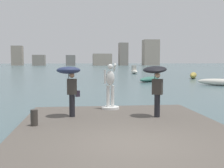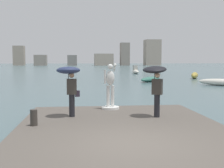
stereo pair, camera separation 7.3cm
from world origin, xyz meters
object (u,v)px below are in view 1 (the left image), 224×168
at_px(boat_leftward, 149,79).
at_px(onlooker_right, 156,78).
at_px(mooring_bollard, 34,118).
at_px(boat_far, 221,82).
at_px(boat_mid, 134,71).
at_px(statue_white_figure, 110,91).
at_px(onlooker_left, 70,78).
at_px(boat_near, 193,75).

bearing_deg(boat_leftward, onlooker_right, -103.20).
distance_m(onlooker_right, mooring_bollard, 4.74).
bearing_deg(boat_far, onlooker_right, -123.91).
distance_m(boat_mid, boat_leftward, 20.57).
xyz_separation_m(onlooker_right, boat_far, (11.36, 16.90, -1.56)).
distance_m(statue_white_figure, mooring_bollard, 4.20).
bearing_deg(onlooker_left, boat_near, 59.69).
bearing_deg(boat_leftward, boat_near, 35.14).
distance_m(onlooker_right, boat_near, 31.80).
xyz_separation_m(statue_white_figure, onlooker_left, (-1.74, -1.58, 0.70)).
bearing_deg(boat_near, mooring_bollard, -120.76).
distance_m(statue_white_figure, onlooker_left, 2.45).
height_order(statue_white_figure, boat_near, statue_white_figure).
height_order(onlooker_left, mooring_bollard, onlooker_left).
bearing_deg(onlooker_right, boat_leftward, 76.80).
relative_size(statue_white_figure, boat_mid, 0.58).
relative_size(boat_mid, boat_far, 0.83).
bearing_deg(boat_near, boat_far, -99.39).
bearing_deg(mooring_bollard, boat_near, 59.24).
relative_size(onlooker_right, boat_far, 0.47).
relative_size(boat_near, boat_far, 0.96).
relative_size(boat_near, boat_leftward, 0.96).
relative_size(mooring_bollard, boat_mid, 0.15).
bearing_deg(boat_far, onlooker_left, -131.59).
relative_size(onlooker_left, boat_far, 0.46).
distance_m(onlooker_left, boat_near, 33.01).
height_order(statue_white_figure, boat_leftward, statue_white_figure).
relative_size(statue_white_figure, boat_near, 0.50).
relative_size(statue_white_figure, boat_far, 0.48).
distance_m(mooring_bollard, boat_mid, 46.37).
xyz_separation_m(statue_white_figure, boat_near, (14.90, 26.88, -0.79)).
bearing_deg(boat_mid, onlooker_left, -103.87).
distance_m(boat_near, boat_mid, 16.07).
bearing_deg(mooring_bollard, boat_mid, 75.18).
bearing_deg(onlooker_left, statue_white_figure, 42.27).
bearing_deg(boat_far, boat_mid, 98.36).
relative_size(mooring_bollard, boat_far, 0.13).
height_order(onlooker_right, boat_leftward, onlooker_right).
bearing_deg(boat_near, onlooker_left, -120.31).
xyz_separation_m(mooring_bollard, boat_mid, (11.86, 44.82, -0.13)).
xyz_separation_m(onlooker_left, boat_near, (16.64, 28.46, -1.49)).
bearing_deg(boat_near, statue_white_figure, -119.00).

